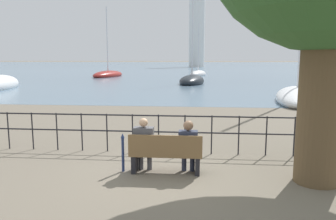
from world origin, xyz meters
TOP-DOWN VIEW (x-y plane):
  - ground_plane at (0.00, 0.00)m, footprint 1000.00×1000.00m
  - harbor_water at (0.00, 160.31)m, footprint 600.00×300.00m
  - park_bench at (0.00, -0.06)m, footprint 1.61×0.45m
  - seated_person_left at (-0.49, 0.01)m, footprint 0.44×0.35m
  - seated_person_right at (0.49, 0.02)m, footprint 0.42×0.35m
  - promenade_railing at (-0.00, 1.55)m, footprint 13.56×0.04m
  - closed_umbrella at (-0.97, -0.02)m, footprint 0.09×0.09m
  - sailboat_2 at (0.00, 27.16)m, footprint 3.20×6.49m
  - sailboat_3 at (6.78, 13.74)m, footprint 4.62×8.97m
  - sailboat_4 at (0.60, 43.81)m, footprint 3.41×6.10m
  - sailboat_5 at (-12.50, 39.92)m, footprint 4.00×8.26m
  - harbor_lighthouse at (-0.14, 102.34)m, footprint 5.07×5.07m

SIDE VIEW (x-z plane):
  - ground_plane at x=0.00m, z-range 0.00..0.00m
  - harbor_water at x=0.00m, z-range 0.00..0.01m
  - sailboat_3 at x=6.78m, z-range -5.83..6.39m
  - sailboat_4 at x=0.60m, z-range -3.84..4.41m
  - sailboat_5 at x=-12.50m, z-range -4.86..5.44m
  - sailboat_2 at x=0.00m, z-range -4.67..5.28m
  - park_bench at x=0.00m, z-range -0.03..0.87m
  - closed_umbrella at x=-0.97m, z-range 0.05..0.93m
  - seated_person_right at x=0.49m, z-range 0.06..1.26m
  - seated_person_left at x=-0.49m, z-range 0.06..1.29m
  - promenade_railing at x=0.00m, z-range 0.17..1.22m
  - harbor_lighthouse at x=-0.14m, z-range -1.03..28.58m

